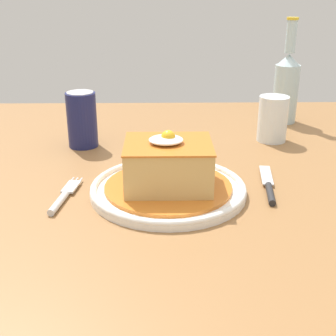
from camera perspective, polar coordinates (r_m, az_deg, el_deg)
The scene contains 8 objects.
dining_table at distance 0.94m, azimuth -3.76°, elevation -5.96°, with size 1.27×1.10×0.77m.
main_plate at distance 0.79m, azimuth 0.02°, elevation -2.62°, with size 0.27×0.27×0.02m.
sandwich_meal at distance 0.78m, azimuth 0.02°, elevation 0.06°, with size 0.22×0.22×0.11m.
fork at distance 0.79m, azimuth -13.11°, elevation -3.61°, with size 0.04×0.14×0.01m.
knife at distance 0.82m, azimuth 12.62°, elevation -2.49°, with size 0.04×0.17×0.01m.
soda_can at distance 1.03m, azimuth -10.79°, elevation 6.01°, with size 0.07×0.07×0.12m.
beer_bottle_clear at distance 1.23m, azimuth 14.69°, elevation 10.13°, with size 0.06×0.06×0.27m.
drinking_glass at distance 1.08m, azimuth 13.03°, elevation 5.69°, with size 0.07×0.07×0.10m.
Camera 1 is at (0.05, -0.82, 1.11)m, focal length 48.35 mm.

